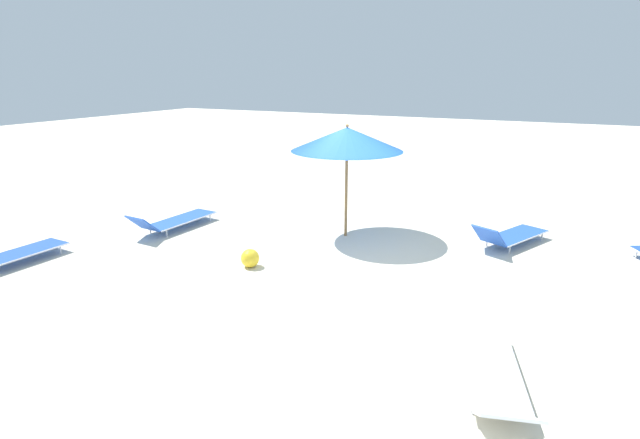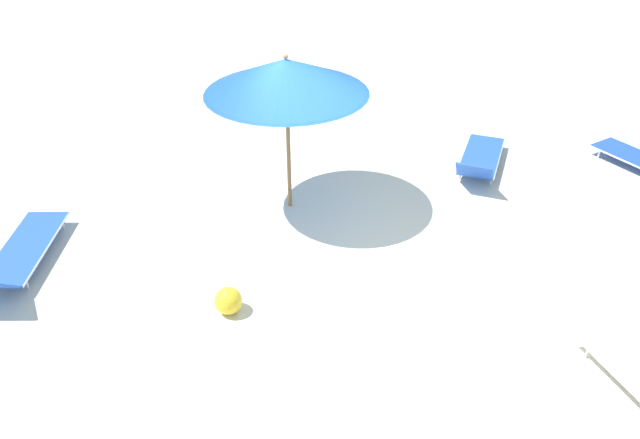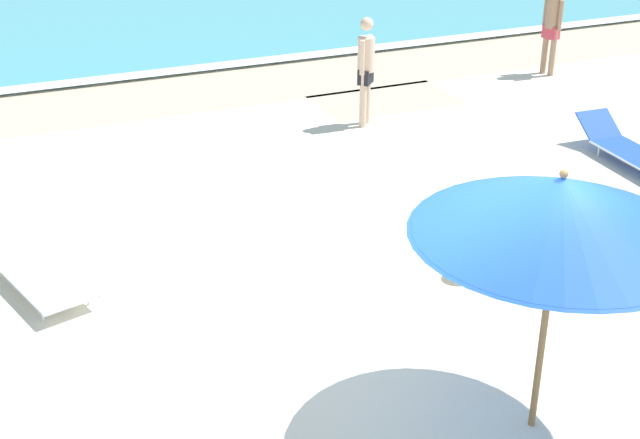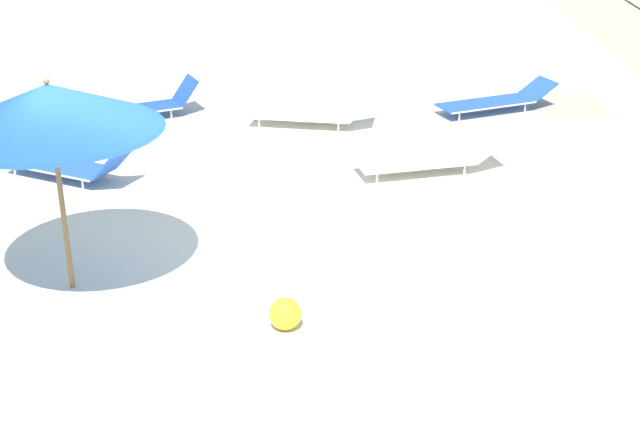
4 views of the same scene
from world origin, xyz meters
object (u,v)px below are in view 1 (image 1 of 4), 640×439
(sun_lounger_under_umbrella, at_px, (6,256))
(sun_lounger_near_water_right, at_px, (494,375))
(beach_umbrella, at_px, (347,139))
(sun_lounger_mid_beach_pair_a, at_px, (173,220))
(beach_ball, at_px, (250,258))
(sun_lounger_beside_umbrella, at_px, (510,235))

(sun_lounger_under_umbrella, distance_m, sun_lounger_near_water_right, 8.51)
(beach_umbrella, bearing_deg, sun_lounger_mid_beach_pair_a, 19.90)
(sun_lounger_under_umbrella, xyz_separation_m, sun_lounger_near_water_right, (-8.51, -0.06, -0.00))
(sun_lounger_near_water_right, bearing_deg, beach_ball, -38.49)
(sun_lounger_under_umbrella, bearing_deg, beach_ball, -151.02)
(sun_lounger_mid_beach_pair_a, xyz_separation_m, beach_ball, (-2.82, 1.11, -0.04))
(sun_lounger_beside_umbrella, height_order, sun_lounger_mid_beach_pair_a, sun_lounger_beside_umbrella)
(sun_lounger_near_water_right, height_order, beach_ball, sun_lounger_near_water_right)
(sun_lounger_near_water_right, distance_m, beach_ball, 4.89)
(sun_lounger_near_water_right, height_order, sun_lounger_mid_beach_pair_a, sun_lounger_mid_beach_pair_a)
(sun_lounger_beside_umbrella, relative_size, sun_lounger_mid_beach_pair_a, 0.94)
(sun_lounger_beside_umbrella, bearing_deg, beach_ball, 63.67)
(beach_umbrella, relative_size, sun_lounger_under_umbrella, 1.12)
(sun_lounger_mid_beach_pair_a, distance_m, beach_ball, 3.03)
(sun_lounger_near_water_right, bearing_deg, sun_lounger_under_umbrella, -15.31)
(sun_lounger_beside_umbrella, relative_size, beach_ball, 6.10)
(sun_lounger_beside_umbrella, xyz_separation_m, sun_lounger_near_water_right, (-0.41, 5.23, -0.01))
(beach_umbrella, distance_m, sun_lounger_near_water_right, 5.98)
(sun_lounger_under_umbrella, height_order, sun_lounger_near_water_right, sun_lounger_under_umbrella)
(sun_lounger_under_umbrella, distance_m, sun_lounger_mid_beach_pair_a, 3.29)
(beach_umbrella, relative_size, sun_lounger_near_water_right, 1.05)
(beach_ball, bearing_deg, sun_lounger_near_water_right, 157.20)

